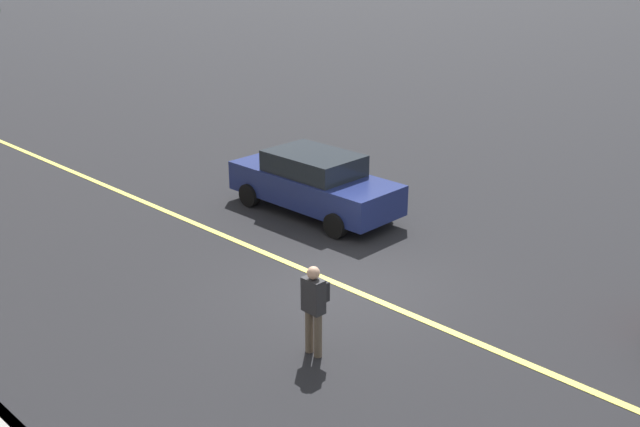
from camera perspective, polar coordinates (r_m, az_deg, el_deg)
name	(u,v)px	position (r m, az deg, el deg)	size (l,w,h in m)	color
ground	(343,286)	(14.79, 1.79, -5.66)	(200.00, 200.00, 0.00)	black
lane_stripe_center	(343,286)	(14.79, 1.79, -5.64)	(80.00, 0.16, 0.01)	#D8CC4C
car_navy	(314,182)	(18.34, -0.48, 2.45)	(4.60, 1.88, 1.56)	navy
pedestrian_with_backpack	(314,304)	(12.13, -0.43, -7.03)	(0.39, 0.37, 1.61)	brown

